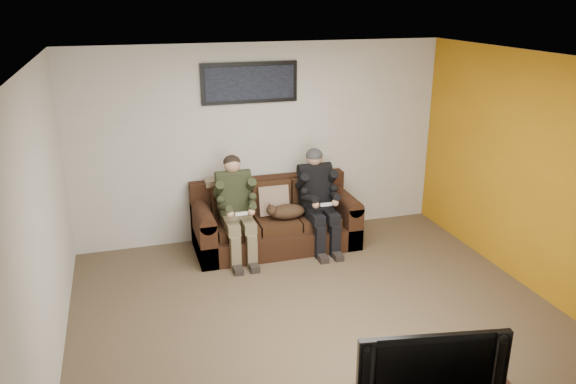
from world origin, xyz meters
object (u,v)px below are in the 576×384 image
object	(u,v)px
person_left	(236,203)
television	(427,364)
cat	(286,211)
framed_poster	(250,83)
sofa	(274,222)
person_right	(318,194)

from	to	relation	value
person_left	television	distance (m)	3.65
cat	framed_poster	size ratio (longest dim) A/B	0.53
sofa	person_right	bearing A→B (deg)	-17.95
sofa	cat	xyz separation A→B (m)	(0.11, -0.18, 0.20)
sofa	cat	distance (m)	0.29
person_right	framed_poster	distance (m)	1.67
person_right	framed_poster	bearing A→B (deg)	142.64
person_left	television	bearing A→B (deg)	-80.65
person_right	framed_poster	size ratio (longest dim) A/B	1.03
sofa	person_left	xyz separation A→B (m)	(-0.54, -0.18, 0.39)
person_left	framed_poster	xyz separation A→B (m)	(0.34, 0.57, 1.39)
framed_poster	person_right	bearing A→B (deg)	-37.36
framed_poster	television	distance (m)	4.39
cat	television	distance (m)	3.61
television	framed_poster	bearing A→B (deg)	103.53
sofa	framed_poster	world-z (taller)	framed_poster
person_left	cat	size ratio (longest dim) A/B	1.94
sofa	television	distance (m)	3.80
person_left	framed_poster	bearing A→B (deg)	58.92
person_right	television	bearing A→B (deg)	-97.75
person_left	framed_poster	distance (m)	1.54
person_right	television	world-z (taller)	person_right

